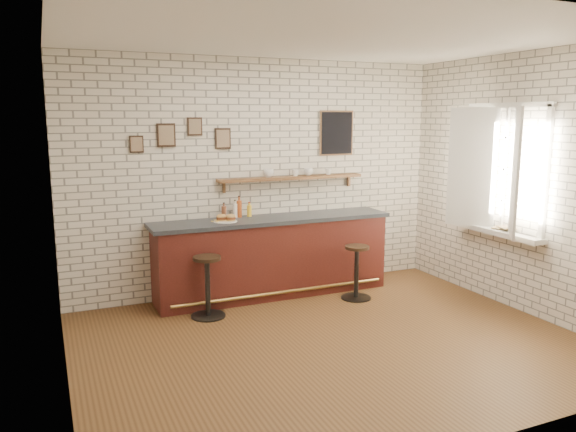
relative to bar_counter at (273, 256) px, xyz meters
name	(u,v)px	position (x,y,z in m)	size (l,w,h in m)	color
ground	(331,342)	(-0.05, -1.70, -0.51)	(5.00, 5.00, 0.00)	brown
bar_counter	(273,256)	(0.00, 0.00, 0.00)	(3.10, 0.65, 1.01)	#4B1914
sandwich_plate	(225,221)	(-0.63, -0.04, 0.51)	(0.28, 0.28, 0.01)	white
ciabatta_sandwich	(226,218)	(-0.62, -0.04, 0.55)	(0.24, 0.17, 0.08)	tan
potato_chips	(224,221)	(-0.65, -0.04, 0.52)	(0.27, 0.18, 0.00)	#E4BF50
bitters_bottle_brown	(224,212)	(-0.58, 0.19, 0.58)	(0.06, 0.06, 0.20)	brown
bitters_bottle_white	(235,210)	(-0.43, 0.19, 0.59)	(0.06, 0.06, 0.23)	white
bitters_bottle_amber	(239,209)	(-0.38, 0.19, 0.62)	(0.07, 0.07, 0.27)	#AD4A1B
condiment_bottle_yellow	(249,210)	(-0.24, 0.19, 0.58)	(0.06, 0.06, 0.19)	yellow
bar_stool_left	(208,285)	(-0.99, -0.47, -0.13)	(0.42, 0.42, 0.71)	black
bar_stool_right	(357,270)	(0.90, -0.58, -0.14)	(0.38, 0.38, 0.68)	black
wall_shelf	(291,178)	(0.35, 0.20, 0.97)	(2.00, 0.18, 0.18)	brown
shelf_cup_a	(269,173)	(0.03, 0.20, 1.05)	(0.13, 0.13, 0.11)	white
shelf_cup_b	(295,173)	(0.41, 0.20, 1.04)	(0.09, 0.09, 0.09)	white
shelf_cup_c	(308,172)	(0.60, 0.20, 1.04)	(0.12, 0.12, 0.10)	white
shelf_cup_d	(328,171)	(0.89, 0.20, 1.04)	(0.09, 0.09, 0.08)	white
back_wall_decor	(277,134)	(0.18, 0.28, 1.54)	(2.96, 0.02, 0.56)	black
window_sill	(496,231)	(2.35, -1.40, 0.39)	(0.20, 1.35, 0.06)	white
casement_window	(498,170)	(2.31, -1.40, 1.14)	(0.40, 1.30, 1.56)	white
book_lower	(501,230)	(2.33, -1.49, 0.43)	(0.17, 0.23, 0.02)	tan
book_upper	(500,228)	(2.33, -1.48, 0.45)	(0.16, 0.22, 0.02)	tan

